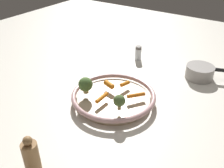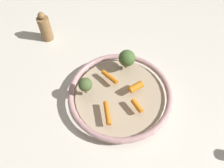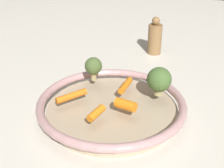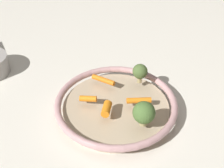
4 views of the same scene
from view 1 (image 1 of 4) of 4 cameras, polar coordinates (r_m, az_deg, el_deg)
name	(u,v)px [view 1 (image 1 of 4)]	position (r m, az deg, el deg)	size (l,w,h in m)	color
ground_plane	(114,102)	(0.97, 0.35, -4.11)	(2.55, 2.55, 0.00)	silver
serving_bowl	(114,97)	(0.96, 0.35, -3.05)	(0.32, 0.32, 0.04)	tan
baby_carrot_center	(102,98)	(0.91, -2.32, -3.11)	(0.01, 0.01, 0.06)	orange
baby_carrot_near_rim	(109,85)	(0.98, -0.68, -0.12)	(0.02, 0.02, 0.04)	orange
baby_carrot_back	(136,95)	(0.93, 5.47, -2.53)	(0.01, 0.01, 0.07)	orange
baby_carrot_left	(125,84)	(1.00, 2.93, 0.06)	(0.02, 0.02, 0.04)	orange
broccoli_floret_small	(119,101)	(0.85, 1.68, -3.87)	(0.04, 0.04, 0.06)	tan
broccoli_floret_edge	(86,85)	(0.94, -6.04, -0.13)	(0.05, 0.05, 0.06)	tan
salt_shaker	(138,53)	(1.29, 5.99, 7.02)	(0.03, 0.03, 0.07)	silver
pepper_mill	(31,156)	(0.73, -17.94, -15.30)	(0.04, 0.04, 0.12)	olive
saucepan	(200,72)	(1.18, 19.46, 2.59)	(0.21, 0.13, 0.06)	#9E9993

